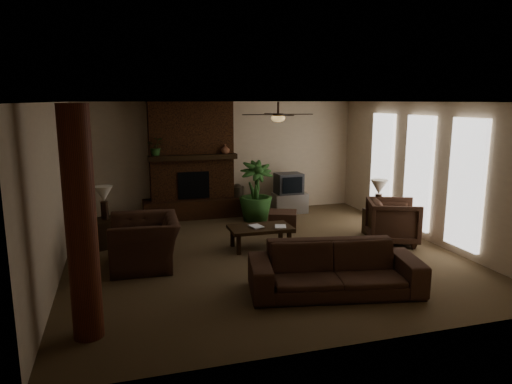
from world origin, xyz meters
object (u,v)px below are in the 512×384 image
object	(u,v)px
floor_vase	(237,197)
lamp_right	(379,189)
log_column	(81,225)
floor_plant	(256,204)
side_table_right	(378,223)
coffee_table	(260,230)
armchair_right	(393,219)
lamp_left	(104,196)
tv_stand	(290,203)
armchair_left	(144,234)
sofa	(335,261)
ottoman	(283,220)
side_table_left	(104,233)

from	to	relation	value
floor_vase	lamp_right	world-z (taller)	lamp_right
log_column	floor_plant	bearing A→B (deg)	53.55
side_table_right	coffee_table	bearing A→B (deg)	-177.14
floor_vase	armchair_right	bearing A→B (deg)	-53.57
floor_vase	lamp_left	size ratio (longest dim) A/B	1.18
tv_stand	floor_plant	distance (m)	1.21
armchair_left	side_table_right	distance (m)	4.88
sofa	coffee_table	distance (m)	2.39
log_column	lamp_left	size ratio (longest dim) A/B	4.31
armchair_right	tv_stand	bearing A→B (deg)	41.53
sofa	tv_stand	size ratio (longest dim) A/B	2.97
lamp_right	sofa	bearing A→B (deg)	-131.47
coffee_table	tv_stand	size ratio (longest dim) A/B	1.41
armchair_right	log_column	bearing A→B (deg)	134.10
coffee_table	lamp_right	bearing A→B (deg)	2.85
ottoman	side_table_left	distance (m)	3.79
floor_vase	floor_plant	world-z (taller)	floor_plant
armchair_right	floor_plant	size ratio (longest dim) A/B	0.68
log_column	coffee_table	distance (m)	4.18
sofa	armchair_right	world-z (taller)	sofa
floor_vase	lamp_right	bearing A→B (deg)	-48.63
floor_plant	side_table_right	size ratio (longest dim) A/B	2.58
floor_plant	lamp_left	distance (m)	3.60
side_table_right	tv_stand	bearing A→B (deg)	113.25
ottoman	floor_vase	xyz separation A→B (m)	(-0.62, 1.68, 0.23)
floor_plant	lamp_right	world-z (taller)	lamp_right
sofa	lamp_right	bearing A→B (deg)	59.60
floor_plant	log_column	bearing A→B (deg)	-126.45
log_column	sofa	bearing A→B (deg)	6.08
log_column	ottoman	xyz separation A→B (m)	(3.89, 3.87, -1.20)
sofa	tv_stand	distance (m)	5.09
side_table_left	lamp_right	bearing A→B (deg)	-8.46
ottoman	lamp_right	distance (m)	2.19
tv_stand	floor_vase	size ratio (longest dim) A/B	1.10
floor_plant	lamp_left	world-z (taller)	lamp_left
lamp_left	lamp_right	distance (m)	5.57
log_column	armchair_left	world-z (taller)	log_column
coffee_table	lamp_left	world-z (taller)	lamp_left
coffee_table	lamp_left	size ratio (longest dim) A/B	1.85
ottoman	floor_vase	size ratio (longest dim) A/B	0.78
coffee_table	floor_plant	bearing A→B (deg)	76.02
tv_stand	floor_plant	xyz separation A→B (m)	(-1.06, -0.55, 0.15)
side_table_right	log_column	bearing A→B (deg)	-153.30
armchair_right	tv_stand	world-z (taller)	armchair_right
floor_vase	lamp_left	bearing A→B (deg)	-149.38
floor_plant	side_table_left	world-z (taller)	floor_plant
log_column	tv_stand	xyz separation A→B (m)	(4.59, 5.32, -1.15)
armchair_right	floor_plant	xyz separation A→B (m)	(-2.14, 2.48, -0.09)
floor_vase	tv_stand	bearing A→B (deg)	-9.67
lamp_left	log_column	bearing A→B (deg)	-92.15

